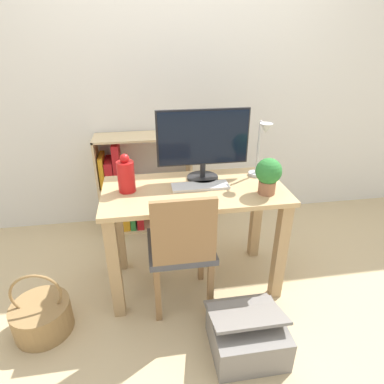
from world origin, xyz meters
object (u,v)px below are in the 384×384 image
(desk_lamp, at_px, (262,145))
(potted_plant, at_px, (268,174))
(chair, at_px, (182,247))
(monitor, at_px, (203,141))
(keyboard, at_px, (200,186))
(basket, at_px, (42,316))
(bookshelf, at_px, (130,191))
(storage_box, at_px, (247,334))
(vase, at_px, (126,175))

(desk_lamp, height_order, potted_plant, desk_lamp)
(potted_plant, relative_size, chair, 0.26)
(monitor, relative_size, potted_plant, 2.66)
(potted_plant, xyz_separation_m, chair, (-0.53, -0.09, -0.40))
(keyboard, height_order, basket, keyboard)
(chair, bearing_deg, keyboard, 54.28)
(desk_lamp, xyz_separation_m, basket, (-1.41, -0.37, -0.86))
(keyboard, xyz_separation_m, chair, (-0.15, -0.23, -0.28))
(chair, bearing_deg, bookshelf, 105.67)
(potted_plant, relative_size, storage_box, 0.53)
(vase, xyz_separation_m, potted_plant, (0.83, -0.16, 0.02))
(vase, relative_size, potted_plant, 1.08)
(keyboard, height_order, bookshelf, bookshelf)
(monitor, height_order, chair, monitor)
(monitor, distance_m, potted_plant, 0.46)
(monitor, xyz_separation_m, keyboard, (-0.04, -0.13, -0.25))
(bookshelf, bearing_deg, desk_lamp, -38.89)
(keyboard, bearing_deg, potted_plant, -20.90)
(keyboard, relative_size, storage_box, 0.85)
(bookshelf, height_order, storage_box, bookshelf)
(potted_plant, bearing_deg, basket, -173.65)
(vase, relative_size, chair, 0.29)
(vase, distance_m, bookshelf, 0.91)
(chair, xyz_separation_m, bookshelf, (-0.33, 1.02, -0.10))
(basket, height_order, storage_box, basket)
(monitor, height_order, basket, monitor)
(potted_plant, bearing_deg, vase, 168.86)
(bookshelf, xyz_separation_m, storage_box, (0.64, -1.41, -0.25))
(vase, height_order, potted_plant, vase)
(potted_plant, height_order, basket, potted_plant)
(vase, height_order, bookshelf, vase)
(vase, relative_size, desk_lamp, 0.63)
(keyboard, height_order, desk_lamp, desk_lamp)
(desk_lamp, height_order, basket, desk_lamp)
(vase, xyz_separation_m, bookshelf, (-0.03, 0.77, -0.48))
(keyboard, distance_m, bookshelf, 1.01)
(storage_box, bearing_deg, monitor, 98.93)
(monitor, xyz_separation_m, chair, (-0.19, -0.36, -0.54))
(keyboard, height_order, vase, vase)
(vase, distance_m, storage_box, 1.15)
(monitor, xyz_separation_m, bookshelf, (-0.52, 0.66, -0.64))
(potted_plant, bearing_deg, monitor, 141.11)
(basket, bearing_deg, desk_lamp, 14.81)
(monitor, distance_m, desk_lamp, 0.38)
(monitor, bearing_deg, storage_box, -81.07)
(chair, xyz_separation_m, storage_box, (0.31, -0.39, -0.35))
(storage_box, bearing_deg, vase, 133.77)
(keyboard, bearing_deg, bookshelf, 121.34)
(desk_lamp, bearing_deg, bookshelf, 141.11)
(bookshelf, relative_size, storage_box, 2.03)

